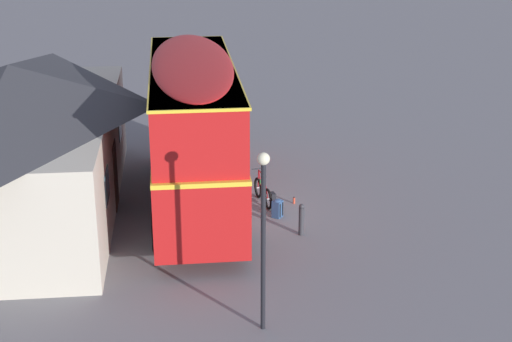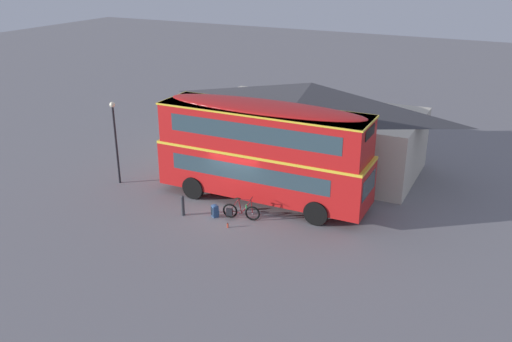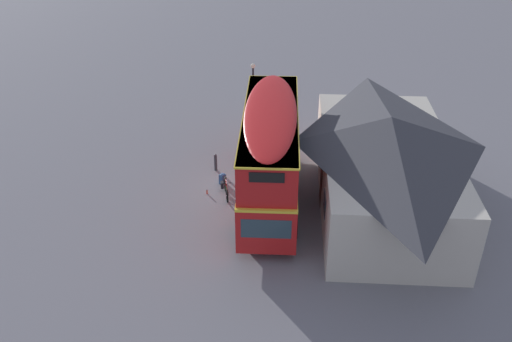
{
  "view_description": "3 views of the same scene",
  "coord_description": "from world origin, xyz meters",
  "px_view_note": "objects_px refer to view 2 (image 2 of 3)",
  "views": [
    {
      "loc": [
        -22.15,
        1.47,
        9.53
      ],
      "look_at": [
        0.12,
        -0.66,
        1.38
      ],
      "focal_mm": 54.6,
      "sensor_mm": 36.0,
      "label": 1
    },
    {
      "loc": [
        11.37,
        -20.06,
        11.02
      ],
      "look_at": [
        0.89,
        0.45,
        1.8
      ],
      "focal_mm": 38.41,
      "sensor_mm": 36.0,
      "label": 2
    },
    {
      "loc": [
        23.79,
        2.14,
        14.97
      ],
      "look_at": [
        1.83,
        0.6,
        2.07
      ],
      "focal_mm": 38.65,
      "sensor_mm": 36.0,
      "label": 3
    }
  ],
  "objects_px": {
    "backpack_on_ground": "(215,210)",
    "water_bottle_red_squeeze": "(228,225)",
    "street_lamp": "(115,133)",
    "double_decker_bus": "(263,148)",
    "touring_bicycle": "(240,211)",
    "kerb_bollard": "(183,205)"
  },
  "relations": [
    {
      "from": "touring_bicycle",
      "to": "kerb_bollard",
      "type": "xyz_separation_m",
      "value": [
        -2.46,
        -0.83,
        0.13
      ]
    },
    {
      "from": "touring_bicycle",
      "to": "street_lamp",
      "type": "relative_size",
      "value": 0.4
    },
    {
      "from": "double_decker_bus",
      "to": "kerb_bollard",
      "type": "height_order",
      "value": "double_decker_bus"
    },
    {
      "from": "double_decker_bus",
      "to": "water_bottle_red_squeeze",
      "type": "height_order",
      "value": "double_decker_bus"
    },
    {
      "from": "backpack_on_ground",
      "to": "kerb_bollard",
      "type": "distance_m",
      "value": 1.47
    },
    {
      "from": "double_decker_bus",
      "to": "backpack_on_ground",
      "type": "distance_m",
      "value": 3.6
    },
    {
      "from": "double_decker_bus",
      "to": "street_lamp",
      "type": "bearing_deg",
      "value": -169.7
    },
    {
      "from": "backpack_on_ground",
      "to": "water_bottle_red_squeeze",
      "type": "xyz_separation_m",
      "value": [
        1.03,
        -0.66,
        -0.2
      ]
    },
    {
      "from": "touring_bicycle",
      "to": "backpack_on_ground",
      "type": "relative_size",
      "value": 2.88
    },
    {
      "from": "double_decker_bus",
      "to": "street_lamp",
      "type": "relative_size",
      "value": 2.37
    },
    {
      "from": "backpack_on_ground",
      "to": "double_decker_bus",
      "type": "bearing_deg",
      "value": 64.86
    },
    {
      "from": "touring_bicycle",
      "to": "kerb_bollard",
      "type": "height_order",
      "value": "touring_bicycle"
    },
    {
      "from": "double_decker_bus",
      "to": "street_lamp",
      "type": "xyz_separation_m",
      "value": [
        -7.53,
        -1.37,
        0.02
      ]
    },
    {
      "from": "double_decker_bus",
      "to": "backpack_on_ground",
      "type": "xyz_separation_m",
      "value": [
        -1.16,
        -2.48,
        -2.34
      ]
    },
    {
      "from": "water_bottle_red_squeeze",
      "to": "street_lamp",
      "type": "distance_m",
      "value": 8.03
    },
    {
      "from": "street_lamp",
      "to": "kerb_bollard",
      "type": "distance_m",
      "value": 5.71
    },
    {
      "from": "double_decker_bus",
      "to": "backpack_on_ground",
      "type": "bearing_deg",
      "value": -115.14
    },
    {
      "from": "street_lamp",
      "to": "water_bottle_red_squeeze",
      "type": "bearing_deg",
      "value": -13.49
    },
    {
      "from": "kerb_bollard",
      "to": "street_lamp",
      "type": "bearing_deg",
      "value": 161.83
    },
    {
      "from": "touring_bicycle",
      "to": "water_bottle_red_squeeze",
      "type": "relative_size",
      "value": 7.4
    },
    {
      "from": "touring_bicycle",
      "to": "double_decker_bus",
      "type": "bearing_deg",
      "value": 88.47
    },
    {
      "from": "backpack_on_ground",
      "to": "water_bottle_red_squeeze",
      "type": "relative_size",
      "value": 2.57
    }
  ]
}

